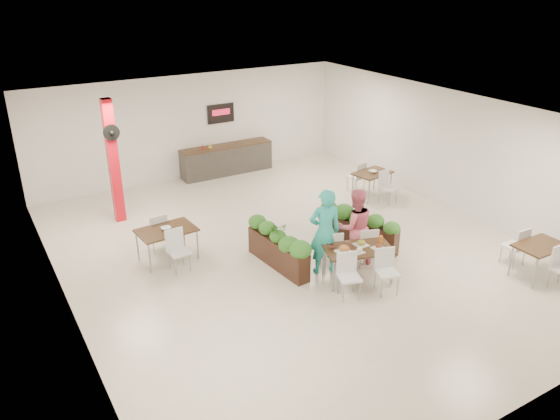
% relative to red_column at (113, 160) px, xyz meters
% --- Properties ---
extents(ground, '(12.00, 12.00, 0.00)m').
position_rel_red_column_xyz_m(ground, '(3.00, -3.79, -1.64)').
color(ground, beige).
rests_on(ground, ground).
extents(room_shell, '(10.10, 12.10, 3.22)m').
position_rel_red_column_xyz_m(room_shell, '(3.00, -3.79, 0.36)').
color(room_shell, white).
rests_on(room_shell, ground).
extents(red_column, '(0.40, 0.41, 3.20)m').
position_rel_red_column_xyz_m(red_column, '(0.00, 0.00, 0.00)').
color(red_column, red).
rests_on(red_column, ground).
extents(service_counter, '(3.00, 0.64, 2.20)m').
position_rel_red_column_xyz_m(service_counter, '(4.00, 1.86, -1.15)').
color(service_counter, '#302D2A').
rests_on(service_counter, ground).
extents(main_table, '(1.66, 1.92, 0.92)m').
position_rel_red_column_xyz_m(main_table, '(3.41, -5.61, -1.01)').
color(main_table, black).
rests_on(main_table, ground).
extents(diner_man, '(0.81, 0.65, 1.91)m').
position_rel_red_column_xyz_m(diner_man, '(3.03, -4.96, -0.69)').
color(diner_man, '#29B3A8').
rests_on(diner_man, ground).
extents(diner_woman, '(1.01, 0.89, 1.75)m').
position_rel_red_column_xyz_m(diner_woman, '(3.83, -4.96, -0.77)').
color(diner_woman, '#EC6981').
rests_on(diner_woman, ground).
extents(planter_left, '(0.53, 2.01, 1.05)m').
position_rel_red_column_xyz_m(planter_left, '(2.29, -4.25, -1.12)').
color(planter_left, black).
rests_on(planter_left, ground).
extents(planter_right, '(1.08, 1.91, 1.07)m').
position_rel_red_column_xyz_m(planter_right, '(4.40, -4.40, -1.14)').
color(planter_right, black).
rests_on(planter_right, ground).
extents(side_table_a, '(1.31, 1.64, 0.92)m').
position_rel_red_column_xyz_m(side_table_a, '(0.33, -2.71, -1.01)').
color(side_table_a, black).
rests_on(side_table_a, ground).
extents(side_table_b, '(1.20, 1.67, 0.92)m').
position_rel_red_column_xyz_m(side_table_b, '(6.70, -2.11, -1.02)').
color(side_table_b, black).
rests_on(side_table_b, ground).
extents(side_table_c, '(1.07, 1.62, 0.92)m').
position_rel_red_column_xyz_m(side_table_c, '(6.79, -7.44, -1.03)').
color(side_table_c, black).
rests_on(side_table_c, ground).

